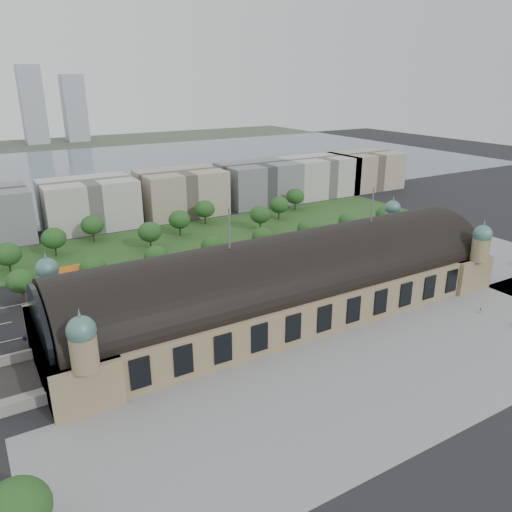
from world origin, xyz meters
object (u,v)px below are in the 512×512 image
parked_car_2 (32,334)px  bus_east (315,264)px  parked_car_6 (190,300)px  bus_west (244,274)px  parked_car_0 (89,327)px  pedestrian_0 (480,311)px  bus_mid (255,277)px  traffic_car_5 (287,256)px  parked_car_1 (84,328)px  petrol_station (70,272)px  parked_car_3 (148,307)px  traffic_car_6 (362,245)px  parked_car_5 (177,300)px  parked_car_4 (170,302)px  traffic_car_2 (88,312)px  traffic_car_4 (250,268)px

parked_car_2 → bus_east: size_ratio=0.50×
parked_car_6 → bus_west: 27.57m
parked_car_0 → parked_car_6: bearing=74.3°
pedestrian_0 → bus_mid: bearing=122.2°
parked_car_6 → traffic_car_5: bearing=72.5°
parked_car_1 → petrol_station: bearing=147.1°
traffic_car_5 → parked_car_3: (-67.12, -17.46, -0.05)m
traffic_car_6 → parked_car_5: (-94.33, -12.44, -0.05)m
bus_west → parked_car_5: bearing=103.8°
pedestrian_0 → bus_west: bearing=121.0°
parked_car_4 → bus_mid: size_ratio=0.31×
parked_car_1 → parked_car_4: bearing=71.8°
traffic_car_5 → parked_car_2: (-102.85, -17.46, 0.10)m
parked_car_1 → parked_car_0: bearing=64.1°
traffic_car_2 → parked_car_6: bearing=78.8°
parked_car_3 → bus_west: 41.11m
bus_west → bus_mid: 5.34m
traffic_car_4 → traffic_car_2: bearing=-85.6°
traffic_car_5 → bus_west: bearing=111.0°
traffic_car_6 → bus_mid: (-62.28, -10.44, 1.14)m
parked_car_6 → bus_mid: 28.36m
parked_car_1 → parked_car_5: parked_car_1 is taller
traffic_car_2 → traffic_car_5: (84.98, 11.18, -0.09)m
parked_car_0 → parked_car_4: (27.80, 4.00, 0.03)m
petrol_station → bus_west: 65.83m
traffic_car_2 → parked_car_4: traffic_car_2 is taller
petrol_station → bus_east: petrol_station is taller
traffic_car_5 → traffic_car_4: bearing=99.6°
parked_car_2 → bus_west: 76.55m
parked_car_1 → bus_mid: bearing=69.4°
parked_car_0 → bus_west: bus_west is taller
parked_car_4 → parked_car_5: size_ratio=0.84×
parked_car_0 → parked_car_1: bearing=-110.1°
parked_car_6 → bus_east: bus_east is taller
petrol_station → parked_car_2: petrol_station is taller
parked_car_4 → bus_mid: 34.85m
parked_car_0 → pedestrian_0: pedestrian_0 is taller
traffic_car_2 → parked_car_2: size_ratio=1.03×
parked_car_1 → parked_car_4: 29.57m
parked_car_4 → traffic_car_6: bearing=70.2°
pedestrian_0 → parked_car_4: bearing=138.2°
bus_west → bus_east: size_ratio=1.10×
petrol_station → parked_car_1: (-5.41, -44.28, -2.18)m
traffic_car_4 → parked_car_6: size_ratio=1.07×
pedestrian_0 → parked_car_5: bearing=137.3°
parked_car_2 → bus_west: size_ratio=0.45×
traffic_car_2 → parked_car_0: size_ratio=1.48×
bus_west → pedestrian_0: bearing=-141.3°
petrol_station → traffic_car_4: petrol_station is taller
traffic_car_4 → parked_car_1: 71.11m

